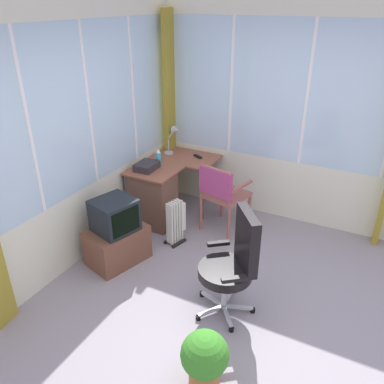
{
  "coord_description": "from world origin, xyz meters",
  "views": [
    {
      "loc": [
        -2.72,
        -0.92,
        2.7
      ],
      "look_at": [
        0.72,
        0.86,
        0.77
      ],
      "focal_mm": 36.61,
      "sensor_mm": 36.0,
      "label": 1
    }
  ],
  "objects_px": {
    "wooden_armchair": "(220,190)",
    "office_chair": "(235,259)",
    "tv_remote": "(198,156)",
    "spray_bottle": "(158,157)",
    "desk": "(155,195)",
    "space_heater": "(176,221)",
    "potted_plant": "(205,358)",
    "paper_tray": "(147,166)",
    "tv_on_stand": "(117,235)",
    "desk_lamp": "(174,135)"
  },
  "relations": [
    {
      "from": "desk_lamp",
      "to": "spray_bottle",
      "type": "distance_m",
      "value": 0.5
    },
    {
      "from": "tv_remote",
      "to": "potted_plant",
      "type": "xyz_separation_m",
      "value": [
        -2.57,
        -1.35,
        -0.49
      ]
    },
    {
      "from": "space_heater",
      "to": "potted_plant",
      "type": "height_order",
      "value": "space_heater"
    },
    {
      "from": "paper_tray",
      "to": "potted_plant",
      "type": "distance_m",
      "value": 2.62
    },
    {
      "from": "tv_remote",
      "to": "space_heater",
      "type": "distance_m",
      "value": 1.07
    },
    {
      "from": "tv_remote",
      "to": "tv_on_stand",
      "type": "height_order",
      "value": "same"
    },
    {
      "from": "paper_tray",
      "to": "office_chair",
      "type": "xyz_separation_m",
      "value": [
        -1.04,
        -1.61,
        -0.21
      ]
    },
    {
      "from": "wooden_armchair",
      "to": "desk_lamp",
      "type": "bearing_deg",
      "value": 60.76
    },
    {
      "from": "space_heater",
      "to": "tv_on_stand",
      "type": "bearing_deg",
      "value": 147.94
    },
    {
      "from": "desk_lamp",
      "to": "paper_tray",
      "type": "distance_m",
      "value": 0.73
    },
    {
      "from": "office_chair",
      "to": "potted_plant",
      "type": "relative_size",
      "value": 2.12
    },
    {
      "from": "paper_tray",
      "to": "space_heater",
      "type": "height_order",
      "value": "paper_tray"
    },
    {
      "from": "space_heater",
      "to": "wooden_armchair",
      "type": "bearing_deg",
      "value": -39.86
    },
    {
      "from": "desk",
      "to": "paper_tray",
      "type": "bearing_deg",
      "value": 100.08
    },
    {
      "from": "wooden_armchair",
      "to": "potted_plant",
      "type": "height_order",
      "value": "wooden_armchair"
    },
    {
      "from": "desk",
      "to": "office_chair",
      "type": "relative_size",
      "value": 1.12
    },
    {
      "from": "wooden_armchair",
      "to": "office_chair",
      "type": "distance_m",
      "value": 1.39
    },
    {
      "from": "desk_lamp",
      "to": "wooden_armchair",
      "type": "relative_size",
      "value": 0.42
    },
    {
      "from": "desk_lamp",
      "to": "tv_on_stand",
      "type": "height_order",
      "value": "desk_lamp"
    },
    {
      "from": "desk",
      "to": "wooden_armchair",
      "type": "relative_size",
      "value": 1.29
    },
    {
      "from": "tv_remote",
      "to": "wooden_armchair",
      "type": "distance_m",
      "value": 0.77
    },
    {
      "from": "space_heater",
      "to": "potted_plant",
      "type": "distance_m",
      "value": 2.0
    },
    {
      "from": "wooden_armchair",
      "to": "potted_plant",
      "type": "bearing_deg",
      "value": -159.09
    },
    {
      "from": "potted_plant",
      "to": "tv_remote",
      "type": "bearing_deg",
      "value": 27.7
    },
    {
      "from": "tv_on_stand",
      "to": "space_heater",
      "type": "xyz_separation_m",
      "value": [
        0.64,
        -0.4,
        -0.06
      ]
    },
    {
      "from": "spray_bottle",
      "to": "wooden_armchair",
      "type": "xyz_separation_m",
      "value": [
        -0.04,
        -0.9,
        -0.26
      ]
    },
    {
      "from": "paper_tray",
      "to": "space_heater",
      "type": "distance_m",
      "value": 0.81
    },
    {
      "from": "tv_on_stand",
      "to": "space_heater",
      "type": "distance_m",
      "value": 0.75
    },
    {
      "from": "desk_lamp",
      "to": "tv_on_stand",
      "type": "distance_m",
      "value": 1.74
    },
    {
      "from": "desk_lamp",
      "to": "spray_bottle",
      "type": "height_order",
      "value": "desk_lamp"
    },
    {
      "from": "tv_remote",
      "to": "tv_on_stand",
      "type": "relative_size",
      "value": 0.19
    },
    {
      "from": "desk",
      "to": "tv_on_stand",
      "type": "xyz_separation_m",
      "value": [
        -0.92,
        -0.08,
        -0.06
      ]
    },
    {
      "from": "tv_on_stand",
      "to": "spray_bottle",
      "type": "bearing_deg",
      "value": 6.69
    },
    {
      "from": "tv_on_stand",
      "to": "tv_remote",
      "type": "bearing_deg",
      "value": -7.63
    },
    {
      "from": "wooden_armchair",
      "to": "office_chair",
      "type": "bearing_deg",
      "value": -150.94
    },
    {
      "from": "desk_lamp",
      "to": "paper_tray",
      "type": "bearing_deg",
      "value": 179.5
    },
    {
      "from": "desk",
      "to": "spray_bottle",
      "type": "height_order",
      "value": "spray_bottle"
    },
    {
      "from": "spray_bottle",
      "to": "paper_tray",
      "type": "relative_size",
      "value": 0.72
    },
    {
      "from": "spray_bottle",
      "to": "office_chair",
      "type": "bearing_deg",
      "value": -128.52
    },
    {
      "from": "desk_lamp",
      "to": "tv_remote",
      "type": "xyz_separation_m",
      "value": [
        -0.02,
        -0.38,
        -0.24
      ]
    },
    {
      "from": "desk_lamp",
      "to": "space_heater",
      "type": "bearing_deg",
      "value": -149.83
    },
    {
      "from": "tv_remote",
      "to": "office_chair",
      "type": "relative_size",
      "value": 0.14
    },
    {
      "from": "spray_bottle",
      "to": "potted_plant",
      "type": "height_order",
      "value": "spray_bottle"
    },
    {
      "from": "desk_lamp",
      "to": "tv_remote",
      "type": "height_order",
      "value": "desk_lamp"
    },
    {
      "from": "wooden_armchair",
      "to": "desk",
      "type": "bearing_deg",
      "value": 100.51
    },
    {
      "from": "desk",
      "to": "desk_lamp",
      "type": "bearing_deg",
      "value": 7.25
    },
    {
      "from": "spray_bottle",
      "to": "space_heater",
      "type": "bearing_deg",
      "value": -132.65
    },
    {
      "from": "desk_lamp",
      "to": "wooden_armchair",
      "type": "height_order",
      "value": "desk_lamp"
    },
    {
      "from": "wooden_armchair",
      "to": "space_heater",
      "type": "relative_size",
      "value": 1.63
    },
    {
      "from": "desk",
      "to": "wooden_armchair",
      "type": "bearing_deg",
      "value": -79.49
    }
  ]
}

